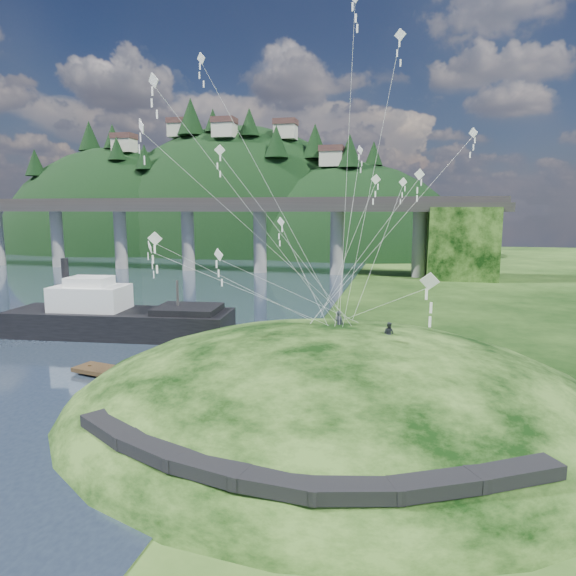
# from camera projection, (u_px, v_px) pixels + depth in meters

# --- Properties ---
(ground) EXTENTS (320.00, 320.00, 0.00)m
(ground) POSITION_uv_depth(u_px,v_px,m) (206.00, 408.00, 32.58)
(ground) COLOR black
(ground) RESTS_ON ground
(grass_hill) EXTENTS (36.00, 32.00, 13.00)m
(grass_hill) POSITION_uv_depth(u_px,v_px,m) (335.00, 430.00, 32.96)
(grass_hill) COLOR black
(grass_hill) RESTS_ON ground
(footpath) EXTENTS (22.29, 5.84, 0.83)m
(footpath) POSITION_uv_depth(u_px,v_px,m) (284.00, 464.00, 21.23)
(footpath) COLOR black
(footpath) RESTS_ON ground
(bridge) EXTENTS (160.00, 11.00, 15.00)m
(bridge) POSITION_uv_depth(u_px,v_px,m) (213.00, 224.00, 104.50)
(bridge) COLOR #2D2B2B
(bridge) RESTS_ON ground
(far_ridge) EXTENTS (153.00, 70.00, 94.50)m
(far_ridge) POSITION_uv_depth(u_px,v_px,m) (223.00, 274.00, 161.07)
(far_ridge) COLOR black
(far_ridge) RESTS_ON ground
(work_barge) EXTENTS (22.61, 8.09, 7.75)m
(work_barge) POSITION_uv_depth(u_px,v_px,m) (116.00, 317.00, 51.10)
(work_barge) COLOR black
(work_barge) RESTS_ON ground
(wooden_dock) EXTENTS (13.01, 4.63, 0.92)m
(wooden_dock) POSITION_uv_depth(u_px,v_px,m) (146.00, 378.00, 37.35)
(wooden_dock) COLOR #372716
(wooden_dock) RESTS_ON ground
(kite_flyers) EXTENTS (4.19, 2.65, 1.86)m
(kite_flyers) POSITION_uv_depth(u_px,v_px,m) (364.00, 316.00, 32.87)
(kite_flyers) COLOR #242931
(kite_flyers) RESTS_ON ground
(kite_swarm) EXTENTS (19.69, 16.43, 18.01)m
(kite_swarm) POSITION_uv_depth(u_px,v_px,m) (284.00, 167.00, 31.28)
(kite_swarm) COLOR white
(kite_swarm) RESTS_ON ground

